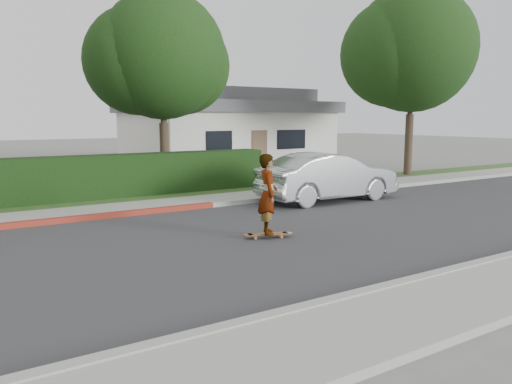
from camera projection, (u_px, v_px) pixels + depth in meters
ground at (256, 239)px, 11.26m from camera, size 120.00×120.00×0.00m
road at (256, 238)px, 11.26m from camera, size 60.00×8.00×0.01m
curb_near at (395, 287)px, 7.82m from camera, size 60.00×0.20×0.15m
sidewalk_near at (444, 306)px, 7.07m from camera, size 60.00×1.60×0.12m
curb_far at (181, 208)px, 14.67m from camera, size 60.00×0.20×0.15m
sidewalk_far at (169, 204)px, 15.43m from camera, size 60.00×1.60×0.12m
planting_strip at (151, 198)px, 16.76m from camera, size 60.00×1.60×0.10m
hedge at (52, 181)px, 15.58m from camera, size 15.00×1.00×1.50m
tree_center at (160, 60)px, 19.00m from camera, size 5.66×4.84×7.44m
tree_right at (409, 53)px, 22.63m from camera, size 6.32×5.60×8.56m
house at (224, 129)px, 28.55m from camera, size 10.60×8.60×4.30m
skateboard at (268, 234)px, 11.26m from camera, size 1.13×0.59×0.10m
skateboarder at (268, 194)px, 11.13m from camera, size 0.67×0.78×1.80m
car_silver at (328, 177)px, 16.29m from camera, size 4.83×1.75×1.58m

